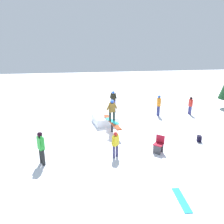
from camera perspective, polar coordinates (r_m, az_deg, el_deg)
name	(u,v)px	position (r m, az deg, el deg)	size (l,w,h in m)	color
ground_plane	(112,132)	(13.75, 0.00, -5.20)	(60.00, 60.00, 0.00)	white
rail_feature	(112,123)	(13.53, 0.00, -2.82)	(2.76, 0.68, 0.71)	black
snow_kicker_ramp	(105,119)	(15.11, -1.90, -1.93)	(1.80, 1.50, 0.56)	white
main_rider_on_rail	(112,111)	(13.28, 0.00, 0.38)	(1.35, 0.76, 1.38)	#26C3C2
bystander_green	(41,146)	(10.41, -18.06, -8.53)	(0.64, 0.40, 1.58)	black
bystander_black	(113,99)	(18.29, 0.33, 3.42)	(0.39, 0.59, 1.53)	navy
bystander_orange	(159,104)	(16.94, 12.09, 1.99)	(0.66, 0.25, 1.59)	navy
bystander_red	(190,105)	(17.96, 19.81, 1.83)	(0.62, 0.22, 1.39)	#3A3D79
bystander_yellow	(115,143)	(10.55, 0.91, -8.13)	(0.44, 0.50, 1.32)	#3E3C67
loose_snowboard_cyan	(182,200)	(8.68, 17.72, -21.00)	(1.29, 0.28, 0.02)	#1EABCD
folding_chair	(159,145)	(11.38, 12.14, -8.36)	(0.62, 0.62, 0.88)	#3F3F44
backpack_on_snow	(199,139)	(13.32, 21.82, -6.50)	(0.30, 0.22, 0.34)	black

